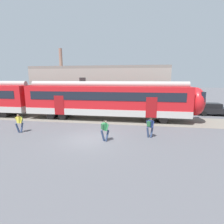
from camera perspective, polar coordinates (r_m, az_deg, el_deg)
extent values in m
plane|color=#515156|center=(13.90, -7.19, -8.72)|extent=(160.00, 160.00, 0.00)
cube|color=slate|center=(24.71, -27.86, -1.16)|extent=(80.00, 4.40, 0.01)
cube|color=#B7B2AD|center=(19.99, -1.93, 0.58)|extent=(18.00, 3.06, 0.70)
cube|color=red|center=(19.76, -1.96, 5.00)|extent=(18.00, 3.00, 2.40)
cube|color=black|center=(18.26, -2.86, 5.12)|extent=(16.56, 0.03, 0.90)
cube|color=maroon|center=(18.07, 12.74, 1.44)|extent=(1.10, 0.04, 2.10)
cube|color=maroon|center=(19.99, -16.88, 2.14)|extent=(1.10, 0.04, 2.10)
cylinder|color=#9C9793|center=(19.67, -1.99, 9.00)|extent=(17.64, 0.70, 0.70)
cube|color=black|center=(20.34, -9.62, 10.47)|extent=(0.70, 0.12, 0.40)
cylinder|color=black|center=(19.93, 16.12, -1.65)|extent=(0.90, 2.40, 0.90)
cylinder|color=black|center=(19.80, 12.10, -1.54)|extent=(0.90, 2.40, 0.90)
cylinder|color=black|center=(21.54, -14.78, -0.65)|extent=(0.90, 2.40, 0.90)
cylinder|color=black|center=(22.14, -18.11, -0.52)|extent=(0.90, 2.40, 0.90)
ellipsoid|color=red|center=(20.32, 25.59, 3.09)|extent=(1.80, 2.85, 2.95)
cube|color=black|center=(20.36, 26.67, 4.72)|extent=(0.40, 2.40, 1.00)
cylinder|color=black|center=(25.44, -30.34, -0.05)|extent=(0.90, 2.40, 0.90)
cylinder|color=black|center=(26.34, -32.70, 0.04)|extent=(0.90, 2.40, 0.90)
cylinder|color=navy|center=(17.24, -28.46, -4.60)|extent=(0.28, 0.38, 0.87)
cylinder|color=navy|center=(17.22, -27.36, -4.51)|extent=(0.28, 0.38, 0.87)
cube|color=gold|center=(17.07, -28.12, -2.25)|extent=(0.43, 0.36, 0.56)
cylinder|color=gold|center=(16.93, -27.50, -2.47)|extent=(0.18, 0.26, 0.52)
cylinder|color=gold|center=(17.23, -28.70, -2.36)|extent=(0.18, 0.26, 0.52)
sphere|color=brown|center=(16.98, -28.30, -0.98)|extent=(0.22, 0.22, 0.22)
sphere|color=black|center=(16.99, -28.25, -0.87)|extent=(0.20, 0.20, 0.20)
cube|color=#235633|center=(17.15, -27.61, -2.08)|extent=(0.32, 0.26, 0.40)
cylinder|color=navy|center=(13.21, -1.58, -7.73)|extent=(0.37, 0.34, 0.87)
cylinder|color=navy|center=(13.24, -3.03, -7.70)|extent=(0.37, 0.34, 0.87)
cube|color=#2D7F47|center=(13.01, -2.33, -4.75)|extent=(0.41, 0.43, 0.56)
cylinder|color=#2D7F47|center=(13.18, -3.09, -4.78)|extent=(0.25, 0.23, 0.52)
cylinder|color=#2D7F47|center=(12.88, -1.55, -5.15)|extent=(0.25, 0.23, 0.52)
sphere|color=beige|center=(12.92, -2.27, -3.08)|extent=(0.22, 0.22, 0.22)
sphere|color=black|center=(12.90, -2.34, -2.96)|extent=(0.20, 0.20, 0.20)
cube|color=#235633|center=(12.93, -3.04, -4.78)|extent=(0.30, 0.32, 0.40)
cylinder|color=navy|center=(14.39, 12.82, -6.42)|extent=(0.32, 0.38, 0.87)
cylinder|color=navy|center=(14.24, 11.62, -6.55)|extent=(0.32, 0.38, 0.87)
cube|color=navy|center=(14.12, 12.34, -3.74)|extent=(0.43, 0.40, 0.56)
cylinder|color=navy|center=(14.17, 11.40, -3.85)|extent=(0.21, 0.25, 0.52)
cylinder|color=navy|center=(14.09, 13.27, -4.02)|extent=(0.21, 0.25, 0.52)
sphere|color=tan|center=(14.04, 12.45, -2.18)|extent=(0.22, 0.22, 0.22)
sphere|color=black|center=(14.02, 12.41, -2.08)|extent=(0.20, 0.20, 0.20)
cube|color=#235633|center=(13.96, 11.97, -3.80)|extent=(0.32, 0.29, 0.40)
cube|color=black|center=(25.68, 30.06, 0.50)|extent=(4.04, 1.73, 0.68)
cube|color=black|center=(25.54, 29.88, 1.88)|extent=(1.93, 1.48, 0.56)
cube|color=black|center=(25.88, 31.84, 1.70)|extent=(0.15, 1.37, 0.48)
cylinder|color=black|center=(26.90, 31.92, -0.01)|extent=(0.60, 0.21, 0.60)
cylinder|color=black|center=(26.07, 26.86, 0.17)|extent=(0.60, 0.21, 0.60)
cylinder|color=black|center=(24.61, 27.87, -0.50)|extent=(0.60, 0.21, 0.60)
cube|color=gray|center=(27.67, -4.09, 7.54)|extent=(20.59, 5.00, 6.00)
cube|color=gray|center=(27.66, -4.18, 14.17)|extent=(20.59, 5.00, 0.40)
cylinder|color=#8C6656|center=(29.76, -16.38, 16.25)|extent=(0.50, 0.50, 3.20)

